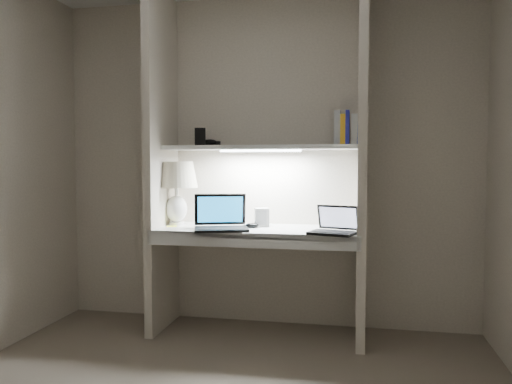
% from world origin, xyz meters
% --- Properties ---
extents(back_wall, '(3.20, 0.01, 2.50)m').
position_xyz_m(back_wall, '(0.00, 1.50, 1.25)').
color(back_wall, beige).
rests_on(back_wall, floor).
extents(alcove_panel_left, '(0.06, 0.55, 2.50)m').
position_xyz_m(alcove_panel_left, '(-0.73, 1.23, 1.25)').
color(alcove_panel_left, beige).
rests_on(alcove_panel_left, floor).
extents(alcove_panel_right, '(0.06, 0.55, 2.50)m').
position_xyz_m(alcove_panel_right, '(0.73, 1.23, 1.25)').
color(alcove_panel_right, beige).
rests_on(alcove_panel_right, floor).
extents(desk, '(1.40, 0.55, 0.04)m').
position_xyz_m(desk, '(0.00, 1.23, 0.75)').
color(desk, white).
rests_on(desk, alcove_panel_left).
extents(desk_apron, '(1.46, 0.03, 0.10)m').
position_xyz_m(desk_apron, '(0.00, 0.96, 0.72)').
color(desk_apron, silver).
rests_on(desk_apron, desk).
extents(shelf, '(1.40, 0.36, 0.03)m').
position_xyz_m(shelf, '(0.00, 1.32, 1.35)').
color(shelf, silver).
rests_on(shelf, back_wall).
extents(strip_light, '(0.60, 0.04, 0.02)m').
position_xyz_m(strip_light, '(0.00, 1.32, 1.33)').
color(strip_light, white).
rests_on(strip_light, shelf).
extents(table_lamp, '(0.33, 0.33, 0.48)m').
position_xyz_m(table_lamp, '(-0.64, 1.29, 1.09)').
color(table_lamp, white).
rests_on(table_lamp, desk).
extents(laptop_main, '(0.45, 0.42, 0.25)m').
position_xyz_m(laptop_main, '(-0.24, 1.10, 0.83)').
color(laptop_main, black).
rests_on(laptop_main, desk).
extents(laptop_netbook, '(0.35, 0.32, 0.18)m').
position_xyz_m(laptop_netbook, '(0.55, 1.04, 0.81)').
color(laptop_netbook, black).
rests_on(laptop_netbook, desk).
extents(speaker, '(0.12, 0.10, 0.14)m').
position_xyz_m(speaker, '(0.02, 1.30, 0.84)').
color(speaker, silver).
rests_on(speaker, desk).
extents(mouse, '(0.10, 0.07, 0.04)m').
position_xyz_m(mouse, '(-0.04, 1.23, 0.79)').
color(mouse, black).
rests_on(mouse, desk).
extents(cable_coil, '(0.11, 0.11, 0.01)m').
position_xyz_m(cable_coil, '(-0.07, 1.31, 0.78)').
color(cable_coil, black).
rests_on(cable_coil, desk).
extents(sticky_note, '(0.10, 0.10, 0.00)m').
position_xyz_m(sticky_note, '(-0.64, 1.19, 0.77)').
color(sticky_note, '#F6FF35').
rests_on(sticky_note, desk).
extents(book_row, '(0.23, 0.16, 0.24)m').
position_xyz_m(book_row, '(0.65, 1.33, 1.48)').
color(book_row, white).
rests_on(book_row, shelf).
extents(shelf_box, '(0.09, 0.08, 0.14)m').
position_xyz_m(shelf_box, '(-0.47, 1.36, 1.43)').
color(shelf_box, black).
rests_on(shelf_box, shelf).
extents(shelf_gadget, '(0.12, 0.09, 0.05)m').
position_xyz_m(shelf_gadget, '(-0.41, 1.39, 1.39)').
color(shelf_gadget, black).
rests_on(shelf_gadget, shelf).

